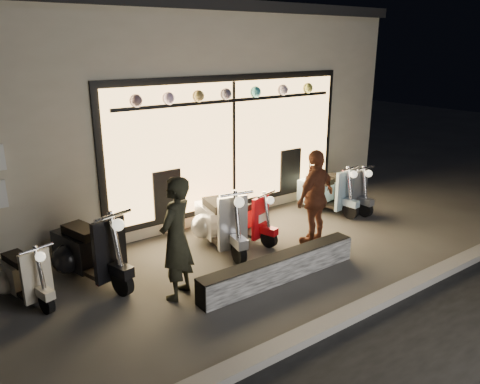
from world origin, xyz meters
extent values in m
plane|color=#383533|center=(0.00, 0.00, 0.00)|extent=(40.00, 40.00, 0.00)
cube|color=slate|center=(0.00, -2.00, 0.06)|extent=(40.00, 0.25, 0.12)
cube|color=beige|center=(0.00, 5.00, 2.00)|extent=(10.00, 6.00, 4.00)
cube|color=black|center=(0.00, 5.00, 4.10)|extent=(10.20, 6.20, 0.20)
cube|color=black|center=(0.80, 1.98, 1.55)|extent=(5.45, 0.06, 2.65)
cube|color=#FFBF6B|center=(0.80, 1.94, 1.55)|extent=(5.20, 0.04, 2.40)
cube|color=black|center=(0.80, 1.90, 2.40)|extent=(4.90, 0.06, 0.06)
cube|color=black|center=(-0.17, -0.65, 0.20)|extent=(2.81, 0.28, 0.40)
cylinder|color=black|center=(-0.34, 0.16, 0.19)|extent=(0.18, 0.39, 0.38)
cylinder|color=black|center=(-0.15, 1.26, 0.19)|extent=(0.20, 0.40, 0.38)
cube|color=#BBBCC0|center=(-0.30, 0.39, 0.62)|extent=(0.52, 0.17, 0.91)
cube|color=#BBBCC0|center=(-0.17, 1.15, 0.42)|extent=(0.60, 0.85, 0.51)
cube|color=black|center=(-0.18, 1.04, 0.74)|extent=(0.42, 0.67, 0.13)
sphere|color=#FFF2CC|center=(-0.34, 0.15, 1.06)|extent=(0.19, 0.19, 0.17)
cylinder|color=black|center=(0.46, 0.37, 0.16)|extent=(0.18, 0.33, 0.31)
cylinder|color=black|center=(0.20, 1.26, 0.16)|extent=(0.19, 0.33, 0.31)
cube|color=#B80B12|center=(0.41, 0.55, 0.52)|extent=(0.43, 0.18, 0.76)
cube|color=#B80B12|center=(0.23, 1.17, 0.35)|extent=(0.55, 0.73, 0.43)
cube|color=black|center=(0.25, 1.08, 0.61)|extent=(0.39, 0.57, 0.11)
sphere|color=#FFF2CC|center=(0.46, 0.36, 0.88)|extent=(0.17, 0.17, 0.14)
cylinder|color=black|center=(-2.27, 0.32, 0.19)|extent=(0.21, 0.40, 0.39)
cylinder|color=black|center=(-2.57, 1.41, 0.19)|extent=(0.23, 0.41, 0.39)
cube|color=black|center=(-2.33, 0.55, 0.64)|extent=(0.52, 0.21, 0.93)
cube|color=black|center=(-2.54, 1.30, 0.43)|extent=(0.67, 0.89, 0.52)
cube|color=black|center=(-2.51, 1.19, 0.75)|extent=(0.47, 0.70, 0.14)
sphere|color=#FFF2CC|center=(-2.26, 0.31, 1.08)|extent=(0.21, 0.21, 0.17)
cylinder|color=black|center=(-3.27, 0.46, 0.15)|extent=(0.16, 0.31, 0.30)
cylinder|color=black|center=(-3.48, 1.30, 0.15)|extent=(0.17, 0.31, 0.30)
cube|color=beige|center=(-3.32, 0.63, 0.49)|extent=(0.40, 0.16, 0.72)
cube|color=beige|center=(-3.46, 1.22, 0.33)|extent=(0.50, 0.68, 0.40)
cube|color=black|center=(-3.44, 1.13, 0.58)|extent=(0.35, 0.53, 0.10)
sphere|color=#FFF2CC|center=(-3.27, 0.45, 0.83)|extent=(0.16, 0.16, 0.13)
cylinder|color=black|center=(2.71, 0.49, 0.17)|extent=(0.15, 0.35, 0.34)
cylinder|color=black|center=(2.56, 1.47, 0.17)|extent=(0.17, 0.35, 0.34)
cube|color=#88ABC1|center=(2.68, 0.69, 0.56)|extent=(0.46, 0.13, 0.82)
cube|color=#88ABC1|center=(2.58, 1.37, 0.38)|extent=(0.51, 0.75, 0.46)
cube|color=black|center=(2.59, 1.28, 0.66)|extent=(0.36, 0.59, 0.12)
sphere|color=#FFF2CC|center=(2.71, 0.48, 0.95)|extent=(0.17, 0.17, 0.15)
cylinder|color=black|center=(3.05, 0.39, 0.17)|extent=(0.11, 0.34, 0.33)
cylinder|color=black|center=(3.01, 1.37, 0.17)|extent=(0.13, 0.34, 0.33)
cube|color=slate|center=(3.04, 0.59, 0.55)|extent=(0.45, 0.08, 0.80)
cube|color=slate|center=(3.02, 1.27, 0.37)|extent=(0.43, 0.70, 0.45)
cube|color=black|center=(3.02, 1.17, 0.65)|extent=(0.29, 0.56, 0.12)
sphere|color=#FFF2CC|center=(3.05, 0.38, 0.93)|extent=(0.15, 0.15, 0.15)
imported|color=black|center=(-1.63, -0.16, 0.88)|extent=(0.77, 0.71, 1.76)
imported|color=brown|center=(1.24, 0.05, 0.86)|extent=(1.07, 0.62, 1.71)
camera|label=1|loc=(-4.39, -5.47, 3.44)|focal=35.00mm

